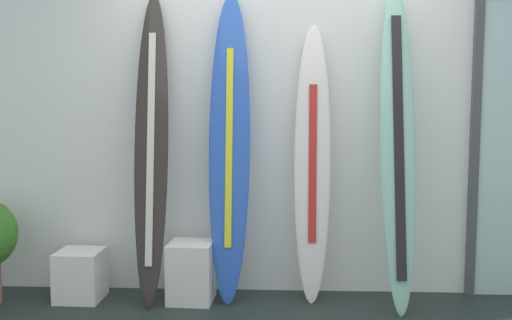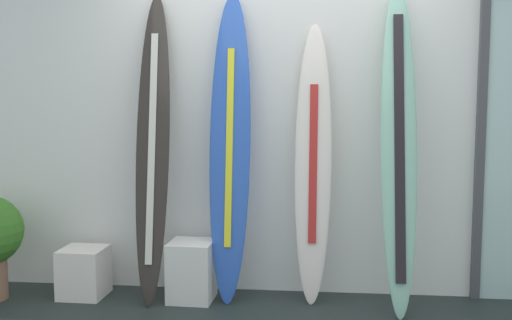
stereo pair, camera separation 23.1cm
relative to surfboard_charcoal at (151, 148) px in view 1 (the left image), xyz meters
The scene contains 7 objects.
wall_back 1.02m from the surfboard_charcoal, 21.38° to the left, with size 7.20×0.20×2.80m, color white.
surfboard_charcoal is the anchor object (origin of this frame).
surfboard_cobalt 0.55m from the surfboard_charcoal, ahead, with size 0.31×0.35×2.19m.
surfboard_ivory 1.14m from the surfboard_charcoal, ahead, with size 0.27×0.31×1.97m.
surfboard_seafoam 1.70m from the surfboard_charcoal, ahead, with size 0.25×0.54×2.24m.
display_block_left 0.93m from the surfboard_charcoal, ahead, with size 0.32×0.32×0.43m.
display_block_center 1.06m from the surfboard_charcoal, behind, with size 0.32×0.32×0.36m.
Camera 1 is at (0.01, -3.12, 1.43)m, focal length 41.20 mm.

